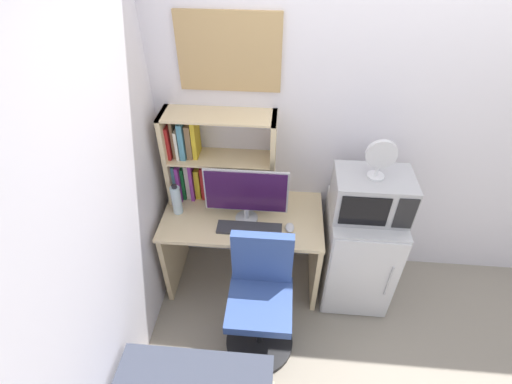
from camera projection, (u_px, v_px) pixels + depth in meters
wall_back at (446, 132)px, 2.54m from camera, size 6.40×0.04×2.60m
wall_left at (31, 325)px, 1.42m from camera, size 0.04×4.40×2.60m
desk at (243, 236)px, 2.88m from camera, size 1.17×0.61×0.73m
hutch_bookshelf at (203, 158)px, 2.69m from camera, size 0.78×0.25×0.71m
monitor at (246, 193)px, 2.56m from camera, size 0.58×0.16×0.43m
keyboard at (249, 229)px, 2.62m from camera, size 0.45×0.12×0.02m
computer_mouse at (290, 228)px, 2.62m from camera, size 0.06×0.09×0.03m
water_bottle at (176, 200)px, 2.69m from camera, size 0.07×0.07×0.25m
mini_fridge at (357, 253)px, 2.86m from camera, size 0.50×0.57×0.85m
microwave at (372, 195)px, 2.50m from camera, size 0.51×0.35×0.30m
desk_fan at (381, 157)px, 2.30m from camera, size 0.19×0.11×0.28m
desk_chair at (260, 303)px, 2.52m from camera, size 0.48×0.48×0.93m
wall_corkboard at (229, 53)px, 2.29m from camera, size 0.65×0.02×0.49m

